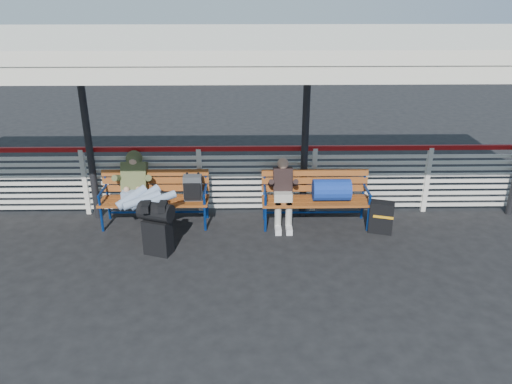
{
  "coord_description": "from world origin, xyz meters",
  "views": [
    {
      "loc": [
        0.84,
        -6.24,
        3.8
      ],
      "look_at": [
        0.97,
        1.0,
        0.77
      ],
      "focal_mm": 35.0,
      "sensor_mm": 36.0,
      "label": 1
    }
  ],
  "objects_px": {
    "bench_left": "(165,192)",
    "traveler_man": "(141,193)",
    "bench_right": "(324,191)",
    "companion_person": "(283,192)",
    "luggage_stack": "(157,226)",
    "suitcase_side": "(381,217)"
  },
  "relations": [
    {
      "from": "bench_right",
      "to": "luggage_stack",
      "type": "bearing_deg",
      "value": -160.29
    },
    {
      "from": "bench_left",
      "to": "bench_right",
      "type": "distance_m",
      "value": 2.67
    },
    {
      "from": "luggage_stack",
      "to": "suitcase_side",
      "type": "bearing_deg",
      "value": 30.32
    },
    {
      "from": "luggage_stack",
      "to": "traveler_man",
      "type": "distance_m",
      "value": 0.81
    },
    {
      "from": "traveler_man",
      "to": "companion_person",
      "type": "relative_size",
      "value": 1.43
    },
    {
      "from": "bench_right",
      "to": "companion_person",
      "type": "distance_m",
      "value": 0.69
    },
    {
      "from": "luggage_stack",
      "to": "companion_person",
      "type": "distance_m",
      "value": 2.17
    },
    {
      "from": "traveler_man",
      "to": "suitcase_side",
      "type": "height_order",
      "value": "traveler_man"
    },
    {
      "from": "traveler_man",
      "to": "bench_right",
      "type": "bearing_deg",
      "value": 4.93
    },
    {
      "from": "bench_left",
      "to": "bench_right",
      "type": "relative_size",
      "value": 1.0
    },
    {
      "from": "bench_left",
      "to": "traveler_man",
      "type": "relative_size",
      "value": 1.1
    },
    {
      "from": "traveler_man",
      "to": "companion_person",
      "type": "distance_m",
      "value": 2.31
    },
    {
      "from": "luggage_stack",
      "to": "suitcase_side",
      "type": "xyz_separation_m",
      "value": [
        3.55,
        0.64,
        -0.19
      ]
    },
    {
      "from": "bench_left",
      "to": "traveler_man",
      "type": "distance_m",
      "value": 0.49
    },
    {
      "from": "bench_right",
      "to": "suitcase_side",
      "type": "bearing_deg",
      "value": -18.2
    },
    {
      "from": "bench_right",
      "to": "bench_left",
      "type": "bearing_deg",
      "value": 178.0
    },
    {
      "from": "bench_right",
      "to": "traveler_man",
      "type": "bearing_deg",
      "value": -175.07
    },
    {
      "from": "luggage_stack",
      "to": "bench_left",
      "type": "height_order",
      "value": "bench_left"
    },
    {
      "from": "traveler_man",
      "to": "suitcase_side",
      "type": "bearing_deg",
      "value": -0.64
    },
    {
      "from": "traveler_man",
      "to": "companion_person",
      "type": "xyz_separation_m",
      "value": [
        2.29,
        0.25,
        -0.11
      ]
    },
    {
      "from": "luggage_stack",
      "to": "bench_right",
      "type": "distance_m",
      "value": 2.8
    },
    {
      "from": "bench_left",
      "to": "bench_right",
      "type": "bearing_deg",
      "value": -2.0
    }
  ]
}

